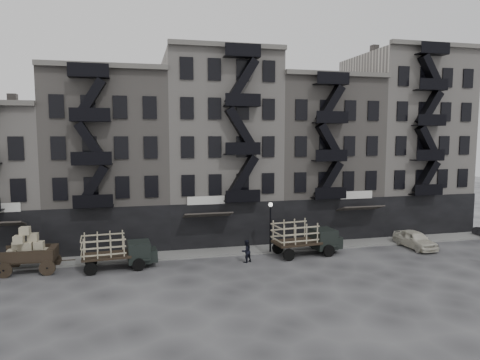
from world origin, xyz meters
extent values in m
plane|color=#38383A|center=(0.00, 0.00, 0.00)|extent=(140.00, 140.00, 0.00)
cube|color=slate|center=(0.00, 3.75, 0.07)|extent=(55.00, 2.50, 0.15)
cube|color=#4C4744|center=(-17.50, 10.00, 12.60)|extent=(0.70, 0.70, 1.20)
cube|color=slate|center=(-10.00, 10.00, 7.50)|extent=(10.00, 10.00, 15.00)
cube|color=black|center=(-10.00, 5.05, 2.00)|extent=(10.00, 0.35, 4.00)
cube|color=#595651|center=(-10.00, 4.85, 15.20)|extent=(10.00, 0.50, 0.40)
cube|color=#4C4744|center=(-13.00, 10.00, 15.60)|extent=(0.70, 0.70, 1.20)
cube|color=#4C4744|center=(-7.50, 10.00, 15.60)|extent=(0.70, 0.70, 1.20)
cube|color=#AFA9A1|center=(0.00, 10.00, 8.50)|extent=(10.00, 10.00, 17.00)
cube|color=black|center=(0.00, 5.05, 2.00)|extent=(10.00, 0.35, 4.00)
cube|color=#595651|center=(0.00, 4.85, 17.20)|extent=(10.00, 0.50, 0.40)
cube|color=#4C4744|center=(-3.00, 10.00, 17.60)|extent=(0.70, 0.70, 1.20)
cube|color=#4C4744|center=(2.50, 10.00, 17.60)|extent=(0.70, 0.70, 1.20)
cube|color=slate|center=(10.00, 10.00, 7.50)|extent=(10.00, 10.00, 15.00)
cube|color=black|center=(10.00, 5.05, 2.00)|extent=(10.00, 0.35, 4.00)
cube|color=#595651|center=(10.00, 4.85, 15.20)|extent=(10.00, 0.50, 0.40)
cube|color=#4C4744|center=(7.00, 10.00, 15.60)|extent=(0.70, 0.70, 1.20)
cube|color=#4C4744|center=(12.50, 10.00, 15.60)|extent=(0.70, 0.70, 1.20)
cube|color=#AFA9A1|center=(20.00, 10.00, 9.00)|extent=(10.00, 10.00, 18.00)
cube|color=black|center=(20.00, 5.05, 2.00)|extent=(10.00, 0.35, 4.00)
cube|color=#595651|center=(20.00, 4.85, 18.20)|extent=(10.00, 0.50, 0.40)
cube|color=#4C4744|center=(17.00, 10.00, 18.60)|extent=(0.70, 0.70, 1.20)
cube|color=#4C4744|center=(22.50, 10.00, 18.60)|extent=(0.70, 0.70, 1.20)
cylinder|color=black|center=(3.00, 2.60, 2.00)|extent=(0.14, 0.14, 4.00)
sphere|color=silver|center=(3.00, 2.60, 4.10)|extent=(0.36, 0.36, 0.36)
cube|color=black|center=(-15.26, 1.91, 1.00)|extent=(3.68, 2.05, 0.20)
cylinder|color=black|center=(-16.70, 0.97, 0.55)|extent=(1.11, 0.15, 1.10)
cylinder|color=black|center=(-16.62, 2.97, 0.55)|extent=(1.11, 0.15, 1.10)
cylinder|color=black|center=(-13.90, 0.85, 0.55)|extent=(1.11, 0.15, 1.10)
cylinder|color=black|center=(-13.82, 2.85, 0.55)|extent=(1.11, 0.15, 1.10)
cube|color=black|center=(-13.66, 1.84, 1.40)|extent=(0.57, 1.62, 0.80)
cube|color=black|center=(-9.93, 1.26, 1.05)|extent=(3.56, 2.27, 0.18)
cube|color=black|center=(-7.63, 1.45, 1.15)|extent=(1.74, 1.93, 1.51)
cube|color=black|center=(-6.73, 1.52, 0.85)|extent=(0.92, 1.56, 0.90)
cylinder|color=black|center=(-7.65, 0.44, 0.45)|extent=(0.92, 0.29, 0.90)
cylinder|color=black|center=(-7.81, 2.44, 0.45)|extent=(0.92, 0.29, 0.90)
cylinder|color=black|center=(-10.96, 0.17, 0.45)|extent=(0.92, 0.29, 0.90)
cylinder|color=black|center=(-11.11, 2.18, 0.45)|extent=(0.92, 0.29, 0.90)
cube|color=black|center=(4.85, 1.39, 1.13)|extent=(3.84, 2.49, 0.19)
cube|color=black|center=(7.31, 1.63, 1.23)|extent=(1.90, 2.09, 1.61)
cube|color=black|center=(8.27, 1.72, 0.91)|extent=(1.01, 1.69, 0.97)
cylinder|color=black|center=(7.31, 0.55, 0.48)|extent=(0.98, 0.33, 0.97)
cylinder|color=black|center=(7.10, 2.69, 0.48)|extent=(0.98, 0.33, 0.97)
cylinder|color=black|center=(3.78, 0.21, 0.48)|extent=(0.98, 0.33, 0.97)
cylinder|color=black|center=(3.57, 2.35, 0.48)|extent=(0.98, 0.33, 0.97)
imported|color=beige|center=(15.76, 1.27, 0.77)|extent=(1.95, 4.55, 1.53)
imported|color=black|center=(0.43, 0.66, 0.88)|extent=(1.07, 0.99, 1.76)
camera|label=1|loc=(-7.57, -30.56, 9.85)|focal=32.00mm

